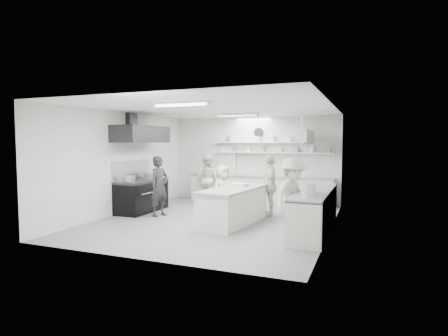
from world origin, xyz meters
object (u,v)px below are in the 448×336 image
at_px(right_counter, 314,212).
at_px(cook_stove, 159,186).
at_px(cook_back, 207,179).
at_px(prep_island, 234,207).
at_px(stove, 142,197).
at_px(back_counter, 259,190).

height_order(right_counter, cook_stove, cook_stove).
height_order(cook_stove, cook_back, cook_stove).
bearing_deg(prep_island, cook_stove, -176.45).
height_order(right_counter, cook_back, cook_back).
distance_m(prep_island, cook_back, 3.38).
height_order(stove, cook_back, cook_back).
bearing_deg(back_counter, right_counter, -55.35).
bearing_deg(back_counter, prep_island, -85.24).
bearing_deg(back_counter, stove, -136.01).
distance_m(stove, prep_island, 3.22).
bearing_deg(right_counter, cook_back, 145.34).
height_order(stove, prep_island, stove).
distance_m(prep_island, cook_stove, 2.34).
xyz_separation_m(stove, back_counter, (2.90, 2.80, 0.01)).
distance_m(stove, right_counter, 5.28).
bearing_deg(cook_back, right_counter, 149.29).
height_order(stove, right_counter, right_counter).
relative_size(right_counter, prep_island, 1.38).
xyz_separation_m(right_counter, prep_island, (-2.07, 0.08, -0.03)).
bearing_deg(cook_stove, back_counter, -19.15).
relative_size(stove, cook_stove, 1.05).
relative_size(stove, prep_island, 0.75).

